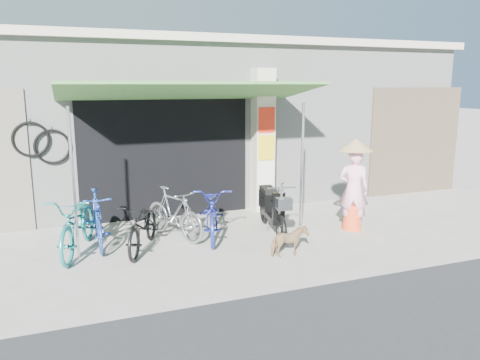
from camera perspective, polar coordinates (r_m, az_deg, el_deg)
name	(u,v)px	position (r m, az deg, el deg)	size (l,w,h in m)	color
ground	(273,250)	(7.78, 4.01, -8.53)	(80.00, 80.00, 0.00)	#ACA69B
bicycle_shop	(191,118)	(12.15, -5.98, 7.57)	(12.30, 5.30, 3.66)	#A4AAA2
shop_pillar	(262,141)	(9.96, 2.74, 4.80)	(0.42, 0.44, 3.00)	beige
awning	(191,93)	(8.54, -6.01, 10.47)	(4.60, 1.88, 2.72)	#3D7132
neighbour_right	(415,141)	(12.33, 20.53, 4.46)	(2.60, 0.06, 2.60)	brown
bike_teal	(78,224)	(7.94, -19.11, -5.04)	(0.65, 1.85, 0.97)	#1C817C
bike_blue	(97,219)	(8.17, -17.00, -4.57)	(0.44, 1.57, 0.94)	navy
bike_black	(143,226)	(7.80, -11.68, -5.47)	(0.55, 1.59, 0.84)	black
bike_silver	(174,213)	(8.31, -8.08, -4.01)	(0.43, 1.51, 0.91)	#A8A8AD
bike_navy	(212,211)	(8.29, -3.38, -3.75)	(0.64, 1.83, 0.96)	navy
street_dog	(289,242)	(7.44, 5.97, -7.48)	(0.27, 0.59, 0.50)	#946C4E
moped	(272,209)	(8.55, 3.89, -3.50)	(0.58, 1.73, 0.99)	black
nun	(354,185)	(8.89, 13.70, -0.58)	(0.67, 0.64, 1.71)	#F8A7BE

